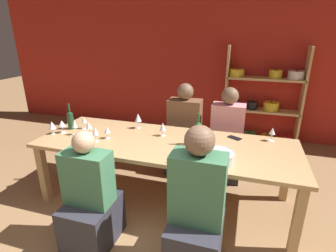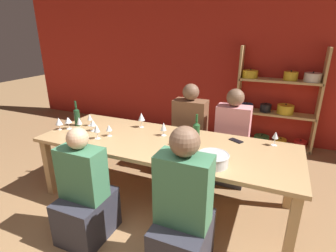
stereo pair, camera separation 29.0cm
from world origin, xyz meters
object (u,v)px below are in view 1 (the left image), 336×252
(wine_bottle_green, at_px, (198,132))
(wine_glass_white_a, at_px, (74,125))
(wine_glass_red_b, at_px, (84,120))
(wine_glass_white_d, at_px, (89,126))
(wine_glass_white_b, at_px, (52,125))
(wine_glass_empty_d, at_px, (181,150))
(person_near_a, at_px, (91,205))
(wine_glass_empty_c, at_px, (62,124))
(dining_table, at_px, (165,148))
(shelf_unit, at_px, (261,104))
(wine_glass_red_c, at_px, (95,132))
(wine_glass_empty_a, at_px, (138,118))
(wine_glass_empty_b, at_px, (272,131))
(cell_phone, at_px, (235,138))
(wine_glass_white_c, at_px, (163,127))
(wine_bottle_dark, at_px, (70,119))
(person_near_b, at_px, (196,219))
(person_far_a, at_px, (226,145))
(mixing_bowl, at_px, (219,157))
(wine_glass_red_a, at_px, (186,146))
(wine_glass_white_e, at_px, (107,130))
(person_far_b, at_px, (184,139))

(wine_bottle_green, height_order, wine_glass_white_a, wine_bottle_green)
(wine_glass_red_b, bearing_deg, wine_glass_white_d, -41.05)
(wine_glass_white_b, relative_size, wine_glass_empty_d, 0.81)
(person_near_a, bearing_deg, wine_glass_empty_c, 138.22)
(dining_table, bearing_deg, wine_bottle_green, 4.65)
(shelf_unit, height_order, wine_glass_empty_c, shelf_unit)
(shelf_unit, xyz_separation_m, wine_glass_red_c, (-1.78, -2.41, 0.18))
(wine_glass_white_d, bearing_deg, wine_bottle_green, 2.93)
(wine_bottle_green, distance_m, wine_glass_empty_d, 0.46)
(wine_glass_empty_a, height_order, wine_glass_empty_b, wine_glass_empty_a)
(wine_glass_red_b, relative_size, cell_phone, 0.94)
(wine_glass_white_c, bearing_deg, wine_glass_empty_b, 10.03)
(wine_glass_white_a, xyz_separation_m, wine_glass_empty_d, (1.35, -0.31, 0.01))
(wine_glass_red_c, relative_size, wine_glass_white_c, 1.05)
(wine_bottle_dark, bearing_deg, wine_glass_white_b, -116.25)
(cell_phone, bearing_deg, wine_bottle_dark, -171.65)
(wine_glass_empty_d, xyz_separation_m, person_near_b, (0.22, -0.37, -0.42))
(dining_table, relative_size, cell_phone, 17.07)
(wine_glass_red_c, relative_size, person_far_a, 0.14)
(shelf_unit, relative_size, wine_glass_red_c, 9.95)
(wine_glass_empty_b, relative_size, wine_glass_empty_c, 1.00)
(mixing_bowl, bearing_deg, wine_glass_white_b, 175.80)
(wine_glass_empty_d, bearing_deg, wine_glass_white_c, 122.32)
(dining_table, bearing_deg, wine_glass_red_a, -44.63)
(wine_glass_empty_c, height_order, cell_phone, wine_glass_empty_c)
(wine_glass_white_b, bearing_deg, wine_glass_red_c, -5.08)
(wine_glass_red_a, height_order, wine_glass_empty_d, wine_glass_empty_d)
(dining_table, bearing_deg, wine_glass_white_c, 116.95)
(wine_glass_white_c, distance_m, wine_glass_white_e, 0.63)
(wine_glass_red_c, distance_m, wine_glass_empty_c, 0.53)
(wine_glass_white_c, distance_m, person_far_a, 1.02)
(wine_glass_white_d, bearing_deg, person_far_a, 28.86)
(wine_glass_white_a, xyz_separation_m, wine_glass_white_e, (0.41, 0.02, -0.03))
(shelf_unit, xyz_separation_m, mixing_bowl, (-0.44, -2.50, 0.11))
(wine_bottle_dark, xyz_separation_m, wine_glass_red_b, (0.15, 0.06, -0.02))
(wine_glass_empty_a, height_order, person_far_b, person_far_b)
(wine_glass_empty_a, bearing_deg, person_near_a, -90.19)
(wine_glass_empty_b, xyz_separation_m, cell_phone, (-0.39, -0.04, -0.11))
(wine_glass_white_c, xyz_separation_m, wine_glass_white_d, (-0.84, -0.20, -0.01))
(wine_glass_empty_c, bearing_deg, wine_glass_red_c, -12.56)
(person_near_b, bearing_deg, wine_glass_empty_b, 63.03)
(dining_table, height_order, wine_glass_white_e, wine_glass_white_e)
(wine_glass_red_c, bearing_deg, wine_glass_empty_a, 62.31)
(shelf_unit, height_order, wine_glass_red_c, shelf_unit)
(wine_glass_white_c, relative_size, person_far_b, 0.13)
(wine_glass_white_c, distance_m, person_far_b, 0.78)
(wine_glass_empty_b, distance_m, wine_glass_white_e, 1.82)
(person_near_b, relative_size, person_far_b, 1.02)
(person_near_b, bearing_deg, wine_glass_white_b, 161.17)
(wine_glass_white_e, bearing_deg, wine_bottle_green, 7.01)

